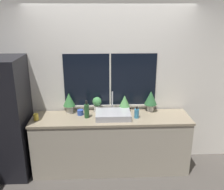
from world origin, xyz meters
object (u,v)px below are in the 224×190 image
object	(u,v)px
bottle_tall	(87,111)
sink	(113,115)
potted_plant_far_left	(69,101)
mug_yellow	(36,117)
potted_plant_center_left	(97,103)
soap_bottle	(137,113)
refrigerator	(3,119)
potted_plant_far_right	(151,99)
mug_blue	(80,112)
potted_plant_center_right	(125,103)

from	to	relation	value
bottle_tall	sink	bearing A→B (deg)	-1.86
potted_plant_far_left	mug_yellow	xyz separation A→B (m)	(-0.46, -0.26, -0.14)
potted_plant_center_left	mug_yellow	bearing A→B (deg)	-163.41
soap_bottle	bottle_tall	size ratio (longest dim) A/B	0.66
refrigerator	potted_plant_far_right	bearing A→B (deg)	5.75
potted_plant_far_left	potted_plant_center_left	bearing A→B (deg)	0.00
mug_yellow	potted_plant_far_left	bearing A→B (deg)	30.09
mug_blue	sink	bearing A→B (deg)	-13.75
refrigerator	potted_plant_far_left	size ratio (longest dim) A/B	5.68
soap_bottle	bottle_tall	world-z (taller)	bottle_tall
potted_plant_far_left	potted_plant_center_left	xyz separation A→B (m)	(0.43, 0.00, -0.05)
refrigerator	potted_plant_far_left	xyz separation A→B (m)	(0.95, 0.22, 0.18)
sink	potted_plant_far_right	distance (m)	0.66
refrigerator	mug_yellow	distance (m)	0.49
potted_plant_far_left	soap_bottle	distance (m)	1.06
refrigerator	potted_plant_center_left	size ratio (longest dim) A/B	7.28
potted_plant_far_left	potted_plant_center_left	distance (m)	0.43
refrigerator	soap_bottle	distance (m)	1.97
refrigerator	potted_plant_center_right	bearing A→B (deg)	7.04
mug_yellow	refrigerator	bearing A→B (deg)	175.25
refrigerator	mug_yellow	size ratio (longest dim) A/B	18.51
sink	potted_plant_far_left	bearing A→B (deg)	161.75
potted_plant_center_left	potted_plant_far_right	size ratio (longest dim) A/B	0.74
potted_plant_far_right	bottle_tall	size ratio (longest dim) A/B	1.24
potted_plant_far_left	mug_blue	distance (m)	0.25
soap_bottle	bottle_tall	bearing A→B (deg)	176.64
potted_plant_center_right	mug_yellow	world-z (taller)	potted_plant_center_right
sink	mug_yellow	distance (m)	1.13
sink	mug_blue	world-z (taller)	sink
soap_bottle	mug_yellow	world-z (taller)	soap_bottle
bottle_tall	mug_yellow	size ratio (longest dim) A/B	2.76
potted_plant_center_right	refrigerator	bearing A→B (deg)	-172.96
potted_plant_center_left	potted_plant_center_right	size ratio (longest dim) A/B	0.91
soap_bottle	mug_yellow	distance (m)	1.47
potted_plant_far_left	soap_bottle	world-z (taller)	potted_plant_far_left
mug_blue	mug_yellow	size ratio (longest dim) A/B	0.98
bottle_tall	soap_bottle	bearing A→B (deg)	-3.36
sink	mug_yellow	size ratio (longest dim) A/B	5.30
potted_plant_far_right	bottle_tall	distance (m)	1.02
potted_plant_far_right	mug_blue	world-z (taller)	potted_plant_far_right
bottle_tall	potted_plant_far_left	bearing A→B (deg)	143.30
potted_plant_far_left	potted_plant_far_right	size ratio (longest dim) A/B	0.95
potted_plant_far_left	potted_plant_center_right	size ratio (longest dim) A/B	1.17
mug_yellow	bottle_tall	bearing A→B (deg)	4.36
potted_plant_center_left	mug_blue	xyz separation A→B (m)	(-0.26, -0.10, -0.10)
sink	potted_plant_center_left	world-z (taller)	sink
potted_plant_far_left	potted_plant_far_right	xyz separation A→B (m)	(1.27, 0.00, 0.01)
refrigerator	potted_plant_far_right	size ratio (longest dim) A/B	5.40
refrigerator	potted_plant_center_left	bearing A→B (deg)	9.21
sink	soap_bottle	world-z (taller)	sink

